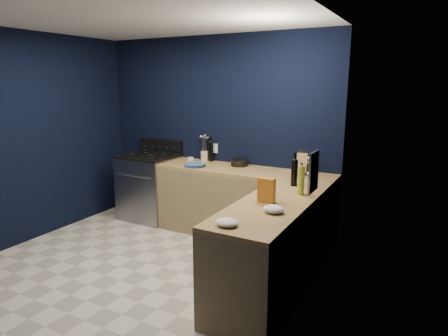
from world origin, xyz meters
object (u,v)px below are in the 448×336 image
Objects in this scene: knife_block at (303,164)px; crouton_bag at (266,190)px; gas_range at (150,188)px; utensil_crock at (205,156)px; plate_stack at (195,165)px.

knife_block is 1.31m from crouton_bag.
gas_range is at bearing 155.59° from crouton_bag.
crouton_bag is at bearing -42.41° from utensil_crock.
gas_range is 3.33× the size of plate_stack.
utensil_crock is at bearing 172.87° from knife_block.
utensil_crock is at bearing 18.86° from gas_range.
knife_block is at bearing -3.00° from utensil_crock.
crouton_bag is (2.30, -1.11, 0.55)m from gas_range.
plate_stack is 1.40m from knife_block.
knife_block reaches higher than plate_stack.
utensil_crock is (0.79, 0.27, 0.51)m from gas_range.
gas_range is 4.01× the size of crouton_bag.
utensil_crock reaches higher than gas_range.
plate_stack is at bearing 146.57° from crouton_bag.
gas_range is 3.98× the size of knife_block.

